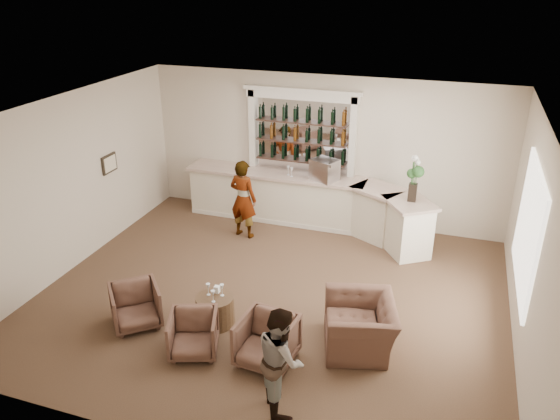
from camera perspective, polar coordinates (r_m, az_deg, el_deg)
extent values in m
plane|color=brown|center=(9.83, -0.84, -8.93)|extent=(8.00, 8.00, 0.00)
cube|color=beige|center=(12.18, 4.61, 6.27)|extent=(8.00, 0.04, 3.30)
cube|color=beige|center=(10.95, -21.08, 2.61)|extent=(0.04, 7.00, 3.30)
cube|color=beige|center=(8.70, 24.87, -3.54)|extent=(0.04, 7.00, 3.30)
cube|color=white|center=(8.50, -0.97, 10.08)|extent=(8.00, 7.00, 0.04)
cube|color=white|center=(9.12, 24.50, -1.85)|extent=(0.05, 2.40, 1.90)
cube|color=black|center=(11.81, -17.41, 4.65)|extent=(0.04, 0.46, 0.38)
cube|color=beige|center=(11.80, -17.31, 4.64)|extent=(0.01, 0.38, 0.30)
cube|color=white|center=(12.51, -0.40, 1.43)|extent=(4.00, 0.70, 1.08)
cube|color=#C1A597|center=(12.29, -0.44, 3.85)|extent=(4.10, 0.82, 0.06)
cube|color=white|center=(11.81, 10.08, -0.40)|extent=(1.12, 1.04, 1.08)
cube|color=#C1A597|center=(11.57, 10.27, 2.14)|extent=(1.27, 1.19, 0.06)
cube|color=white|center=(11.27, 13.16, -1.90)|extent=(1.08, 1.14, 1.08)
cube|color=#C1A597|center=(11.03, 13.42, 0.73)|extent=(1.24, 1.29, 0.06)
cube|color=silver|center=(12.43, -0.88, -1.21)|extent=(4.00, 0.06, 0.10)
cube|color=white|center=(12.20, 2.33, 7.83)|extent=(2.15, 0.02, 1.65)
cube|color=silver|center=(12.65, -2.81, 6.04)|extent=(0.14, 0.16, 2.90)
cube|color=silver|center=(12.04, 7.49, 4.92)|extent=(0.14, 0.16, 2.90)
cube|color=silver|center=(11.93, 2.32, 11.86)|extent=(2.52, 0.16, 0.18)
cube|color=silver|center=(11.90, 2.33, 12.43)|extent=(2.64, 0.20, 0.08)
cube|color=#322019|center=(12.27, 2.14, 5.14)|extent=(2.05, 0.20, 0.03)
cube|color=#322019|center=(12.13, 2.18, 7.10)|extent=(2.05, 0.20, 0.03)
cube|color=#322019|center=(12.01, 2.21, 9.11)|extent=(2.05, 0.20, 0.03)
cylinder|color=#513923|center=(9.07, -6.77, -10.36)|extent=(0.62, 0.62, 0.50)
imported|color=gray|center=(11.58, -3.86, 1.16)|extent=(0.69, 0.52, 1.71)
imported|color=gray|center=(7.26, 0.08, -15.29)|extent=(0.86, 0.92, 1.50)
imported|color=brown|center=(9.24, -14.85, -9.66)|extent=(1.06, 1.07, 0.70)
imported|color=brown|center=(8.46, -9.04, -12.69)|extent=(0.91, 0.92, 0.66)
imported|color=brown|center=(8.17, -1.39, -13.52)|extent=(0.86, 0.88, 0.74)
imported|color=brown|center=(8.54, 8.35, -11.82)|extent=(1.32, 1.42, 0.77)
cube|color=#B9B8BD|center=(11.78, 4.67, 4.21)|extent=(0.66, 0.62, 0.46)
cube|color=black|center=(11.00, 13.68, 1.81)|extent=(0.16, 0.16, 0.36)
cube|color=white|center=(9.01, -6.61, -8.23)|extent=(0.08, 0.08, 0.12)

